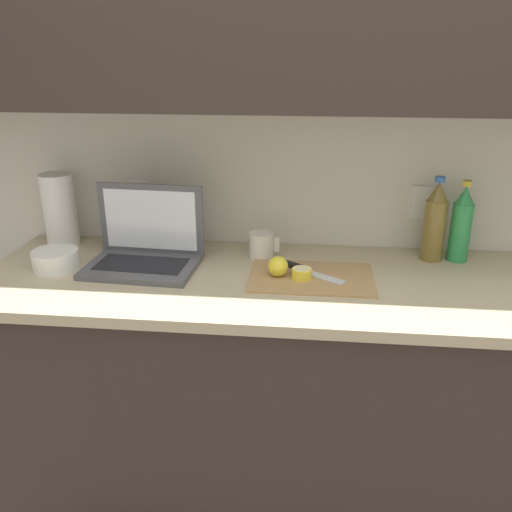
# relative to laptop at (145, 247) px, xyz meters

# --- Properties ---
(ground_plane) EXTENTS (12.00, 12.00, 0.00)m
(ground_plane) POSITION_rel_laptop_xyz_m (0.71, -0.07, -0.97)
(ground_plane) COLOR #564C47
(ground_plane) RESTS_ON ground
(wall_back) EXTENTS (5.20, 0.38, 2.60)m
(wall_back) POSITION_rel_laptop_xyz_m (0.71, 0.18, 0.59)
(wall_back) COLOR silver
(wall_back) RESTS_ON ground_plane
(counter_unit) EXTENTS (2.45, 0.65, 0.90)m
(counter_unit) POSITION_rel_laptop_xyz_m (0.72, -0.07, -0.51)
(counter_unit) COLOR #332823
(counter_unit) RESTS_ON ground_plane
(laptop) EXTENTS (0.38, 0.27, 0.27)m
(laptop) POSITION_rel_laptop_xyz_m (0.00, 0.00, 0.00)
(laptop) COLOR #515156
(laptop) RESTS_ON counter_unit
(cutting_board) EXTENTS (0.40, 0.27, 0.01)m
(cutting_board) POSITION_rel_laptop_xyz_m (0.57, -0.06, -0.06)
(cutting_board) COLOR tan
(cutting_board) RESTS_ON counter_unit
(knife) EXTENTS (0.23, 0.17, 0.02)m
(knife) POSITION_rel_laptop_xyz_m (0.53, -0.01, -0.05)
(knife) COLOR silver
(knife) RESTS_ON cutting_board
(lemon_half_cut) EXTENTS (0.06, 0.06, 0.03)m
(lemon_half_cut) POSITION_rel_laptop_xyz_m (0.54, -0.08, -0.04)
(lemon_half_cut) COLOR yellow
(lemon_half_cut) RESTS_ON cutting_board
(lemon_whole_beside) EXTENTS (0.07, 0.07, 0.07)m
(lemon_whole_beside) POSITION_rel_laptop_xyz_m (0.46, -0.07, -0.02)
(lemon_whole_beside) COLOR yellow
(lemon_whole_beside) RESTS_ON cutting_board
(bottle_green_soda) EXTENTS (0.07, 0.07, 0.29)m
(bottle_green_soda) POSITION_rel_laptop_xyz_m (1.08, 0.15, 0.07)
(bottle_green_soda) COLOR #2D934C
(bottle_green_soda) RESTS_ON counter_unit
(bottle_oil_tall) EXTENTS (0.08, 0.08, 0.30)m
(bottle_oil_tall) POSITION_rel_laptop_xyz_m (0.99, 0.15, 0.07)
(bottle_oil_tall) COLOR olive
(bottle_oil_tall) RESTS_ON counter_unit
(measuring_cup) EXTENTS (0.11, 0.09, 0.09)m
(measuring_cup) POSITION_rel_laptop_xyz_m (0.39, 0.11, -0.02)
(measuring_cup) COLOR silver
(measuring_cup) RESTS_ON counter_unit
(bowl_white) EXTENTS (0.15, 0.15, 0.07)m
(bowl_white) POSITION_rel_laptop_xyz_m (-0.29, -0.07, -0.03)
(bowl_white) COLOR white
(bowl_white) RESTS_ON counter_unit
(paper_towel_roll) EXTENTS (0.12, 0.12, 0.27)m
(paper_towel_roll) POSITION_rel_laptop_xyz_m (-0.37, 0.16, 0.07)
(paper_towel_roll) COLOR white
(paper_towel_roll) RESTS_ON counter_unit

